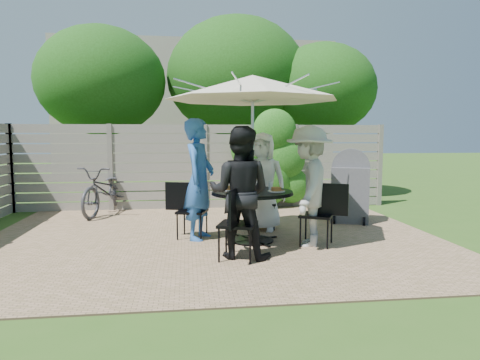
{
  "coord_description": "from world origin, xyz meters",
  "views": [
    {
      "loc": [
        -0.4,
        -6.31,
        1.61
      ],
      "look_at": [
        0.41,
        0.13,
        0.93
      ],
      "focal_mm": 32.0,
      "sensor_mm": 36.0,
      "label": 1
    }
  ],
  "objects": [
    {
      "name": "plate_right",
      "position": [
        0.91,
        -0.19,
        0.81
      ],
      "size": [
        0.26,
        0.26,
        0.06
      ],
      "color": "white",
      "rests_on": "patio_table"
    },
    {
      "name": "person_back",
      "position": [
        0.86,
        0.71,
        0.83
      ],
      "size": [
        0.94,
        0.78,
        1.66
      ],
      "primitive_type": "imported",
      "rotation": [
        0.0,
        0.0,
        5.93
      ],
      "color": "white",
      "rests_on": "ground"
    },
    {
      "name": "person_front",
      "position": [
        0.28,
        -0.84,
        0.86
      ],
      "size": [
        1.01,
        0.9,
        1.73
      ],
      "primitive_type": "imported",
      "rotation": [
        0.0,
        0.0,
        2.79
      ],
      "color": "black",
      "rests_on": "ground"
    },
    {
      "name": "glass_front",
      "position": [
        0.58,
        -0.35,
        0.85
      ],
      "size": [
        0.07,
        0.07,
        0.14
      ],
      "primitive_type": "cylinder",
      "color": "silver",
      "rests_on": "patio_table"
    },
    {
      "name": "person_left",
      "position": [
        -0.21,
        0.22,
        0.93
      ],
      "size": [
        0.65,
        0.79,
        1.86
      ],
      "primitive_type": "imported",
      "rotation": [
        0.0,
        0.0,
        7.5
      ],
      "color": "#2960B5",
      "rests_on": "ground"
    },
    {
      "name": "bicycle",
      "position": [
        -2.02,
        2.6,
        0.5
      ],
      "size": [
        1.17,
        2.0,
        0.99
      ],
      "primitive_type": "imported",
      "rotation": [
        0.0,
        0.0,
        -0.29
      ],
      "color": "#333338",
      "rests_on": "ground"
    },
    {
      "name": "plate_left",
      "position": [
        0.23,
        0.06,
        0.81
      ],
      "size": [
        0.26,
        0.26,
        0.06
      ],
      "color": "white",
      "rests_on": "patio_table"
    },
    {
      "name": "person_right",
      "position": [
        1.35,
        -0.35,
        0.88
      ],
      "size": [
        1.0,
        1.29,
        1.75
      ],
      "primitive_type": "imported",
      "rotation": [
        0.0,
        0.0,
        4.36
      ],
      "color": "#B3B3AE",
      "rests_on": "ground"
    },
    {
      "name": "umbrella",
      "position": [
        0.57,
        -0.07,
        2.3
      ],
      "size": [
        3.28,
        3.28,
        2.48
      ],
      "rotation": [
        0.0,
        0.0,
        -0.35
      ],
      "color": "silver",
      "rests_on": "ground"
    },
    {
      "name": "backyard_envelope",
      "position": [
        0.09,
        10.29,
        2.61
      ],
      "size": [
        60.0,
        60.0,
        5.0
      ],
      "color": "#34591B",
      "rests_on": "ground"
    },
    {
      "name": "plate_back",
      "position": [
        0.7,
        0.27,
        0.81
      ],
      "size": [
        0.26,
        0.26,
        0.06
      ],
      "color": "white",
      "rests_on": "patio_table"
    },
    {
      "name": "glass_right",
      "position": [
        0.85,
        -0.06,
        0.85
      ],
      "size": [
        0.07,
        0.07,
        0.14
      ],
      "primitive_type": "cylinder",
      "color": "silver",
      "rests_on": "patio_table"
    },
    {
      "name": "coffee_cup",
      "position": [
        0.74,
        0.11,
        0.84
      ],
      "size": [
        0.08,
        0.08,
        0.12
      ],
      "primitive_type": "cylinder",
      "color": "#C6B293",
      "rests_on": "patio_table"
    },
    {
      "name": "plate_front",
      "position": [
        0.45,
        -0.4,
        0.81
      ],
      "size": [
        0.26,
        0.26,
        0.06
      ],
      "color": "white",
      "rests_on": "patio_table"
    },
    {
      "name": "chair_right",
      "position": [
        1.48,
        -0.4,
        0.28
      ],
      "size": [
        0.7,
        0.6,
        0.93
      ],
      "rotation": [
        0.0,
        0.0,
        2.66
      ],
      "color": "black",
      "rests_on": "ground"
    },
    {
      "name": "patio_table",
      "position": [
        0.57,
        -0.07,
        0.55
      ],
      "size": [
        1.53,
        1.53,
        0.78
      ],
      "rotation": [
        0.0,
        0.0,
        -0.35
      ],
      "color": "black",
      "rests_on": "ground"
    },
    {
      "name": "bbq_grill",
      "position": [
        2.58,
        1.16,
        0.62
      ],
      "size": [
        0.82,
        0.73,
        1.37
      ],
      "rotation": [
        0.0,
        0.0,
        -0.4
      ],
      "color": "#515055",
      "rests_on": "ground"
    },
    {
      "name": "glass_back",
      "position": [
        0.56,
        0.21,
        0.85
      ],
      "size": [
        0.07,
        0.07,
        0.14
      ],
      "primitive_type": "cylinder",
      "color": "silver",
      "rests_on": "patio_table"
    },
    {
      "name": "chair_back",
      "position": [
        0.9,
        0.84,
        0.28
      ],
      "size": [
        0.53,
        0.7,
        0.92
      ],
      "rotation": [
        0.0,
        0.0,
        4.49
      ],
      "color": "black",
      "rests_on": "ground"
    },
    {
      "name": "chair_front",
      "position": [
        0.24,
        -0.97,
        0.29
      ],
      "size": [
        0.58,
        0.73,
        0.96
      ],
      "rotation": [
        0.0,
        0.0,
        1.25
      ],
      "color": "black",
      "rests_on": "ground"
    },
    {
      "name": "chair_left",
      "position": [
        -0.34,
        0.27,
        0.27
      ],
      "size": [
        0.68,
        0.53,
        0.89
      ],
      "rotation": [
        0.0,
        0.0,
        5.99
      ],
      "color": "black",
      "rests_on": "ground"
    },
    {
      "name": "glass_left",
      "position": [
        0.29,
        -0.07,
        0.85
      ],
      "size": [
        0.07,
        0.07,
        0.14
      ],
      "primitive_type": "cylinder",
      "color": "silver",
      "rests_on": "patio_table"
    },
    {
      "name": "syrup_jug",
      "position": [
        0.53,
        0.0,
        0.86
      ],
      "size": [
        0.09,
        0.09,
        0.16
      ],
      "primitive_type": "cylinder",
      "color": "#59280C",
      "rests_on": "patio_table"
    }
  ]
}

